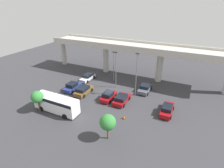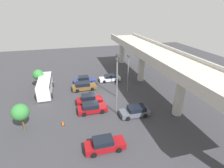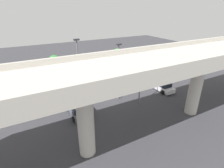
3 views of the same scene
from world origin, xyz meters
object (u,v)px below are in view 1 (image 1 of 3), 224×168
at_px(lamp_post_mid_lot, 136,72).
at_px(tree_front_right, 108,122).
at_px(parked_car_5, 88,77).
at_px(parked_car_3, 145,88).
at_px(parked_car_1, 84,90).
at_px(traffic_cone, 124,117).
at_px(parked_car_2, 108,96).
at_px(lamp_post_by_overpass, 116,67).
at_px(parked_car_6, 122,99).
at_px(lamp_post_near_aisle, 114,64).
at_px(tree_front_left, 37,97).
at_px(parked_car_0, 73,87).
at_px(shuttle_bus, 56,103).
at_px(parked_car_4, 167,109).

xyz_separation_m(lamp_post_mid_lot, tree_front_right, (0.56, -13.22, -2.35)).
bearing_deg(parked_car_5, parked_car_3, 91.42).
relative_size(parked_car_1, parked_car_3, 1.05).
bearing_deg(traffic_cone, parked_car_5, 142.75).
bearing_deg(lamp_post_mid_lot, parked_car_2, -138.90).
distance_m(parked_car_1, lamp_post_by_overpass, 8.28).
xyz_separation_m(parked_car_6, lamp_post_near_aisle, (-5.38, 7.86, 3.57)).
bearing_deg(tree_front_left, lamp_post_near_aisle, 69.45).
height_order(parked_car_0, parked_car_3, parked_car_0).
height_order(tree_front_left, traffic_cone, tree_front_left).
xyz_separation_m(parked_car_0, parked_car_5, (0.18, 5.70, -0.04)).
height_order(parked_car_6, lamp_post_near_aisle, lamp_post_near_aisle).
bearing_deg(lamp_post_mid_lot, lamp_post_by_overpass, 162.47).
xyz_separation_m(parked_car_6, lamp_post_mid_lot, (1.43, 3.63, 4.39)).
distance_m(parked_car_6, lamp_post_by_overpass, 7.51).
relative_size(parked_car_0, tree_front_left, 1.16).
distance_m(shuttle_bus, lamp_post_mid_lot, 15.64).
height_order(parked_car_2, parked_car_6, parked_car_2).
relative_size(parked_car_3, parked_car_6, 0.98).
xyz_separation_m(parked_car_0, parked_car_2, (8.76, -0.19, 0.01)).
relative_size(parked_car_3, lamp_post_near_aisle, 0.62).
relative_size(parked_car_2, parked_car_3, 0.99).
distance_m(parked_car_0, tree_front_right, 16.79).
height_order(tree_front_right, traffic_cone, tree_front_right).
distance_m(parked_car_0, parked_car_5, 5.70).
height_order(parked_car_0, parked_car_5, parked_car_0).
bearing_deg(lamp_post_by_overpass, tree_front_left, -119.71).
distance_m(parked_car_6, lamp_post_near_aisle, 10.17).
distance_m(parked_car_0, parked_car_3, 15.46).
relative_size(parked_car_6, traffic_cone, 6.50).
xyz_separation_m(parked_car_1, lamp_post_near_aisle, (2.98, 8.14, 3.52)).
bearing_deg(lamp_post_near_aisle, traffic_cone, -58.07).
height_order(parked_car_1, tree_front_left, tree_front_left).
distance_m(shuttle_bus, lamp_post_near_aisle, 16.03).
distance_m(parked_car_3, shuttle_bus, 18.07).
xyz_separation_m(parked_car_0, parked_car_4, (19.83, 0.00, -0.00)).
bearing_deg(parked_car_3, shuttle_bus, -40.24).
distance_m(parked_car_5, tree_front_left, 14.89).
relative_size(parked_car_6, tree_front_right, 1.16).
xyz_separation_m(parked_car_2, parked_car_3, (5.47, 6.24, -0.01)).
distance_m(parked_car_1, lamp_post_mid_lot, 11.41).
xyz_separation_m(parked_car_0, parked_car_6, (11.52, -0.17, -0.02)).
bearing_deg(lamp_post_near_aisle, parked_car_4, -29.28).
relative_size(shuttle_bus, lamp_post_by_overpass, 1.02).
bearing_deg(parked_car_5, parked_car_0, -1.84).
distance_m(parked_car_2, traffic_cone, 6.80).
bearing_deg(lamp_post_near_aisle, tree_front_left, -110.55).
relative_size(parked_car_3, shuttle_bus, 0.54).
height_order(lamp_post_mid_lot, tree_front_left, lamp_post_mid_lot).
bearing_deg(tree_front_right, parked_car_2, 116.40).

